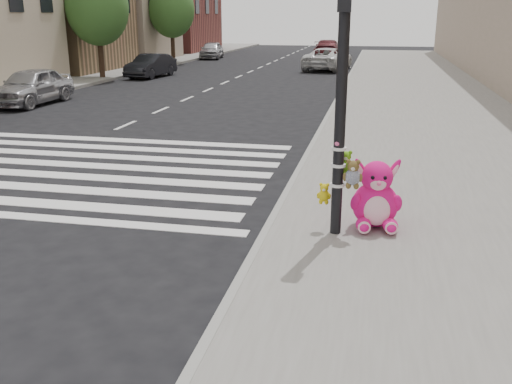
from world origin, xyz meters
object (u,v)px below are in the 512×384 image
(pink_bunny, at_px, (376,199))
(car_white_near, at_px, (328,59))
(car_dark_far, at_px, (151,66))
(red_teddy, at_px, (390,226))
(car_silver_far, at_px, (31,86))
(signal_pole, at_px, (342,122))

(pink_bunny, relative_size, car_white_near, 0.23)
(car_dark_far, bearing_deg, red_teddy, -53.69)
(car_white_near, bearing_deg, car_silver_far, 68.51)
(signal_pole, distance_m, car_white_near, 28.30)
(red_teddy, distance_m, car_white_near, 28.24)
(signal_pole, distance_m, car_silver_far, 16.97)
(red_teddy, bearing_deg, car_white_near, 104.94)
(signal_pole, distance_m, red_teddy, 1.75)
(car_white_near, bearing_deg, red_teddy, 105.92)
(red_teddy, height_order, car_silver_far, car_silver_far)
(car_silver_far, relative_size, car_white_near, 0.83)
(signal_pole, bearing_deg, pink_bunny, 33.39)
(car_dark_far, height_order, car_white_near, car_white_near)
(red_teddy, xyz_separation_m, car_dark_far, (-12.53, 21.75, 0.38))
(car_silver_far, height_order, car_dark_far, car_silver_far)
(car_silver_far, distance_m, car_dark_far, 10.38)
(car_dark_far, bearing_deg, signal_pole, -55.37)
(pink_bunny, height_order, car_silver_far, car_silver_far)
(signal_pole, height_order, car_white_near, signal_pole)
(pink_bunny, xyz_separation_m, car_dark_far, (-12.30, 21.51, 0.04))
(red_teddy, distance_m, car_silver_far, 17.44)
(pink_bunny, relative_size, red_teddy, 4.96)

